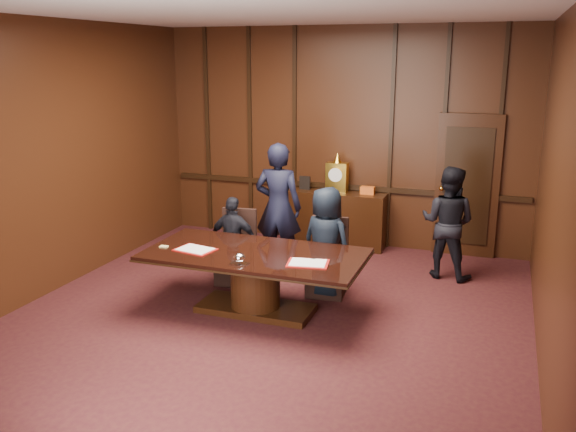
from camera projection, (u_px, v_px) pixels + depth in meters
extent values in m
plane|color=#340E14|center=(261.00, 324.00, 7.09)|extent=(7.00, 7.00, 0.00)
plane|color=silver|center=(257.00, 8.00, 6.20)|extent=(7.00, 7.00, 0.00)
cube|color=black|center=(342.00, 138.00, 9.83)|extent=(6.00, 0.04, 3.50)
cube|color=black|center=(24.00, 287.00, 3.46)|extent=(6.00, 0.04, 3.50)
cube|color=black|center=(38.00, 161.00, 7.63)|extent=(0.04, 7.00, 3.50)
cube|color=black|center=(557.00, 198.00, 5.66)|extent=(0.04, 7.00, 3.50)
cube|color=black|center=(340.00, 186.00, 10.00)|extent=(5.90, 0.05, 0.08)
cube|color=black|center=(467.00, 186.00, 9.30)|extent=(0.95, 0.06, 2.20)
sphere|color=gold|center=(441.00, 189.00, 9.37)|extent=(0.08, 0.08, 0.08)
cube|color=black|center=(336.00, 219.00, 9.94)|extent=(1.60, 0.45, 0.90)
cube|color=black|center=(296.00, 239.00, 10.28)|extent=(0.12, 0.40, 0.06)
cube|color=black|center=(378.00, 248.00, 9.82)|extent=(0.12, 0.40, 0.06)
cube|color=gold|center=(337.00, 177.00, 9.76)|extent=(0.34, 0.18, 0.48)
cylinder|color=white|center=(335.00, 175.00, 9.66)|extent=(0.22, 0.03, 0.22)
cone|color=gold|center=(337.00, 158.00, 9.68)|extent=(0.14, 0.14, 0.16)
cube|color=black|center=(305.00, 183.00, 10.00)|extent=(0.18, 0.04, 0.22)
cube|color=orange|center=(368.00, 190.00, 9.67)|extent=(0.22, 0.12, 0.12)
cube|color=black|center=(256.00, 308.00, 7.44)|extent=(1.40, 0.60, 0.08)
cylinder|color=black|center=(255.00, 281.00, 7.35)|extent=(0.60, 0.60, 0.62)
cube|color=black|center=(255.00, 256.00, 7.27)|extent=(2.62, 1.32, 0.02)
cube|color=black|center=(255.00, 255.00, 7.26)|extent=(2.60, 1.30, 0.06)
cube|color=#A7130F|center=(195.00, 250.00, 7.33)|extent=(0.51, 0.41, 0.01)
cube|color=white|center=(195.00, 249.00, 7.33)|extent=(0.44, 0.35, 0.01)
cube|color=#A7130F|center=(308.00, 263.00, 6.85)|extent=(0.51, 0.40, 0.01)
cube|color=white|center=(308.00, 263.00, 6.85)|extent=(0.44, 0.34, 0.01)
cube|color=white|center=(239.00, 263.00, 6.84)|extent=(0.20, 0.14, 0.01)
ellipsoid|color=white|center=(239.00, 259.00, 6.83)|extent=(0.13, 0.13, 0.10)
cube|color=#E6C870|center=(164.00, 247.00, 7.45)|extent=(0.11, 0.08, 0.01)
cube|color=black|center=(236.00, 266.00, 8.38)|extent=(0.53, 0.53, 0.46)
cube|color=black|center=(240.00, 228.00, 8.45)|extent=(0.48, 0.12, 0.55)
cylinder|color=black|center=(217.00, 277.00, 8.29)|extent=(0.04, 0.04, 0.23)
cylinder|color=black|center=(255.00, 271.00, 8.52)|extent=(0.04, 0.04, 0.23)
cube|color=black|center=(327.00, 277.00, 7.95)|extent=(0.52, 0.52, 0.46)
cube|color=black|center=(330.00, 237.00, 8.02)|extent=(0.48, 0.11, 0.55)
cylinder|color=black|center=(307.00, 289.00, 7.86)|extent=(0.04, 0.04, 0.23)
cylinder|color=black|center=(345.00, 282.00, 8.10)|extent=(0.04, 0.04, 0.23)
imported|color=black|center=(234.00, 241.00, 8.23)|extent=(0.72, 0.31, 1.21)
imported|color=black|center=(326.00, 242.00, 7.78)|extent=(0.81, 0.65, 1.44)
imported|color=black|center=(278.00, 207.00, 8.70)|extent=(0.71, 0.49, 1.86)
imported|color=black|center=(448.00, 223.00, 8.44)|extent=(0.88, 0.75, 1.58)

